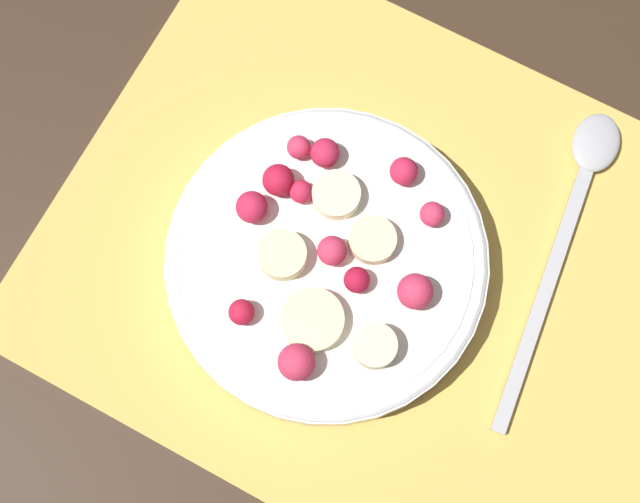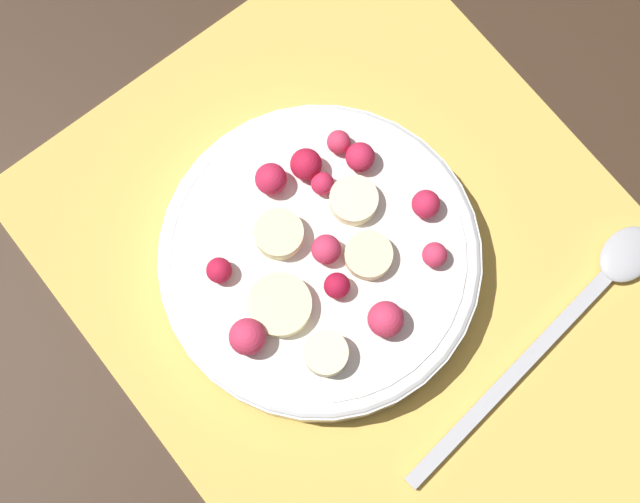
# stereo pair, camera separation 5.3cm
# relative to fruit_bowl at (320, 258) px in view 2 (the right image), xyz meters

# --- Properties ---
(ground_plane) EXTENTS (3.00, 3.00, 0.00)m
(ground_plane) POSITION_rel_fruit_bowl_xyz_m (0.06, 0.02, -0.02)
(ground_plane) COLOR #382619
(placemat) EXTENTS (0.47, 0.33, 0.01)m
(placemat) POSITION_rel_fruit_bowl_xyz_m (0.06, 0.02, -0.02)
(placemat) COLOR #E0B251
(placemat) RESTS_ON ground_plane
(fruit_bowl) EXTENTS (0.20, 0.20, 0.05)m
(fruit_bowl) POSITION_rel_fruit_bowl_xyz_m (0.00, 0.00, 0.00)
(fruit_bowl) COLOR white
(fruit_bowl) RESTS_ON placemat
(spoon) EXTENTS (0.04, 0.22, 0.01)m
(spoon) POSITION_rel_fruit_bowl_xyz_m (0.12, 0.11, -0.01)
(spoon) COLOR #B2B2B7
(spoon) RESTS_ON placemat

